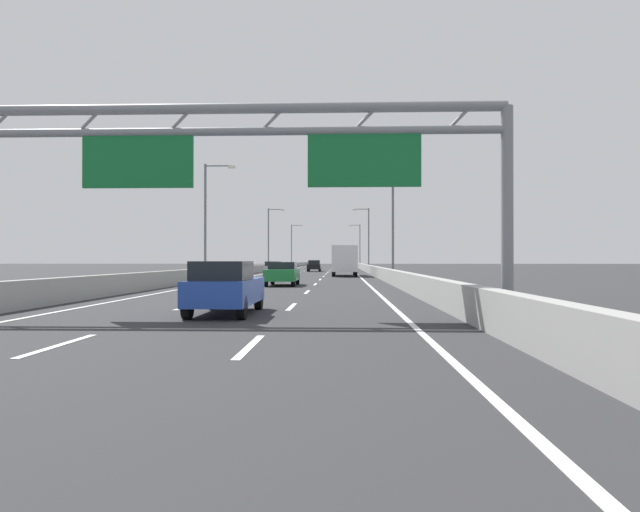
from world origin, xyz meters
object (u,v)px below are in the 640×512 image
(green_car, at_px, (282,273))
(blue_car, at_px, (225,287))
(streetlamp_right_distant, at_px, (359,243))
(box_truck, at_px, (344,260))
(sign_gantry, at_px, (231,153))
(streetlamp_left_far, at_px, (270,235))
(black_car, at_px, (314,266))
(streetlamp_right_mid, at_px, (390,213))
(streetlamp_right_far, at_px, (367,235))
(streetlamp_left_mid, at_px, (208,214))
(silver_car, at_px, (274,268))
(streetlamp_left_distant, at_px, (293,243))

(green_car, height_order, blue_car, blue_car)
(green_car, bearing_deg, streetlamp_right_distant, 85.35)
(box_truck, bearing_deg, sign_gantry, -95.23)
(streetlamp_left_far, bearing_deg, black_car, -53.08)
(streetlamp_right_mid, height_order, streetlamp_right_far, same)
(streetlamp_left_mid, relative_size, blue_car, 2.22)
(streetlamp_right_mid, bearing_deg, silver_car, 126.83)
(green_car, distance_m, blue_car, 19.14)
(sign_gantry, xyz_separation_m, streetlamp_right_distant, (7.30, 112.72, 0.55))
(streetlamp_left_distant, xyz_separation_m, black_car, (7.27, -51.09, -4.62))
(streetlamp_right_mid, distance_m, streetlamp_right_distant, 82.84)
(sign_gantry, distance_m, streetlamp_left_mid, 30.84)
(streetlamp_left_distant, bearing_deg, blue_car, -86.19)
(streetlamp_left_far, relative_size, green_car, 2.11)
(streetlamp_left_mid, relative_size, streetlamp_right_far, 1.00)
(streetlamp_right_mid, bearing_deg, box_truck, 110.06)
(streetlamp_right_mid, distance_m, streetlamp_right_far, 41.42)
(black_car, bearing_deg, streetlamp_right_mid, -76.43)
(streetlamp_left_mid, relative_size, silver_car, 2.08)
(streetlamp_right_mid, bearing_deg, streetlamp_right_far, 90.00)
(blue_car, bearing_deg, sign_gantry, 79.56)
(streetlamp_left_mid, distance_m, silver_car, 16.18)
(streetlamp_left_distant, bearing_deg, green_car, -85.57)
(streetlamp_left_distant, distance_m, blue_car, 113.53)
(streetlamp_right_far, height_order, streetlamp_right_distant, same)
(streetlamp_right_mid, height_order, streetlamp_right_distant, same)
(silver_car, xyz_separation_m, box_truck, (7.62, -5.07, 0.88))
(sign_gantry, height_order, silver_car, sign_gantry)
(streetlamp_left_far, distance_m, streetlamp_right_distant, 44.03)
(silver_car, bearing_deg, box_truck, -33.60)
(box_truck, bearing_deg, green_car, -100.68)
(sign_gantry, height_order, black_car, sign_gantry)
(streetlamp_left_far, distance_m, green_car, 53.33)
(streetlamp_left_far, height_order, black_car, streetlamp_left_far)
(green_car, height_order, box_truck, box_truck)
(streetlamp_left_mid, xyz_separation_m, black_car, (7.27, 31.75, -4.62))
(black_car, bearing_deg, streetlamp_left_distant, 98.10)
(streetlamp_right_mid, height_order, silver_car, streetlamp_right_mid)
(streetlamp_right_mid, bearing_deg, streetlamp_left_mid, 180.00)
(streetlamp_left_far, bearing_deg, box_truck, -70.25)
(streetlamp_right_far, xyz_separation_m, streetlamp_left_distant, (-14.93, 41.42, 0.00))
(streetlamp_left_mid, distance_m, box_truck, 15.54)
(streetlamp_left_mid, height_order, green_car, streetlamp_left_mid)
(streetlamp_left_far, height_order, blue_car, streetlamp_left_far)
(streetlamp_right_far, distance_m, streetlamp_right_distant, 41.42)
(streetlamp_right_far, bearing_deg, green_car, -98.26)
(streetlamp_right_far, bearing_deg, streetlamp_left_mid, -109.82)
(sign_gantry, distance_m, streetlamp_left_distant, 112.98)
(streetlamp_right_far, xyz_separation_m, streetlamp_right_distant, (0.00, 41.42, 0.00))
(streetlamp_right_mid, height_order, black_car, streetlamp_right_mid)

